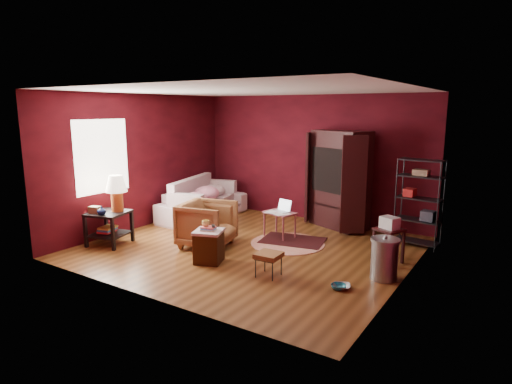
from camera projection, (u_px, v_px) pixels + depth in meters
room at (248, 171)px, 7.56m from camera, size 5.54×5.04×2.84m
sofa at (203, 199)px, 9.85m from camera, size 0.75×2.28×0.88m
armchair at (207, 222)px, 7.83m from camera, size 1.00×1.04×0.91m
pet_bowl_steel at (342, 280)px, 6.00m from camera, size 0.25×0.15×0.25m
pet_bowl_turquoise at (339, 282)px, 5.99m from camera, size 0.22×0.11×0.21m
vase at (102, 211)px, 7.66m from camera, size 0.18×0.18×0.16m
mug at (206, 223)px, 6.97m from camera, size 0.15×0.13×0.13m
side_table at (113, 203)px, 7.89m from camera, size 0.80×0.80×1.29m
sofa_cushions at (202, 201)px, 9.79m from camera, size 1.29×2.17×0.85m
hamper at (209, 246)px, 7.02m from camera, size 0.57×0.57×0.62m
footstool at (269, 256)px, 6.42m from camera, size 0.37×0.37×0.37m
rug_round at (288, 243)px, 8.04m from camera, size 1.66×1.66×0.01m
rug_oriental at (293, 240)px, 8.19m from camera, size 1.31×1.00×0.01m
laptop_desk at (280, 215)px, 8.36m from camera, size 0.68×0.58×0.74m
tv_armoire at (339, 178)px, 9.00m from camera, size 1.50×1.20×2.05m
wire_shelving at (420, 199)px, 7.74m from camera, size 0.82×0.43×1.61m
small_stand at (389, 229)px, 6.95m from camera, size 0.51×0.51×0.77m
trash_can at (384, 259)px, 6.31m from camera, size 0.44×0.44×0.67m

